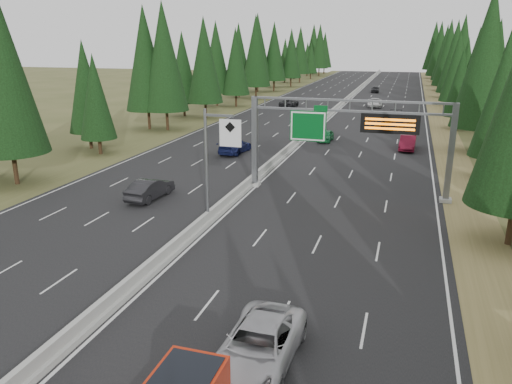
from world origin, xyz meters
TOP-DOWN VIEW (x-y plane):
  - road at (0.00, 80.00)m, footprint 32.00×260.00m
  - shoulder_right at (17.80, 80.00)m, footprint 3.60×260.00m
  - shoulder_left at (-17.80, 80.00)m, footprint 3.60×260.00m
  - median_barrier at (0.00, 80.00)m, footprint 0.70×260.00m
  - sign_gantry at (8.92, 34.88)m, footprint 16.75×0.98m
  - hov_sign_pole at (0.58, 24.97)m, footprint 2.80×0.50m
  - tree_row_right at (22.10, 79.30)m, footprint 12.35×240.86m
  - tree_row_left at (-21.66, 76.13)m, footprint 11.58×241.24m
  - silver_minivan at (7.97, 10.77)m, footprint 2.93×6.13m
  - car_ahead_green at (2.98, 56.99)m, footprint 1.70×4.15m
  - car_ahead_dkred at (13.00, 54.67)m, footprint 1.96×5.08m
  - car_ahead_dkgrey at (11.03, 76.09)m, footprint 2.63×5.63m
  - car_ahead_white at (6.43, 93.73)m, footprint 3.00×5.92m
  - car_ahead_far at (4.46, 121.93)m, footprint 1.93×4.61m
  - car_onc_near at (-6.64, 28.94)m, footprint 2.09×5.10m
  - car_onc_blue at (-5.73, 47.02)m, footprint 2.67×5.75m
  - car_onc_white at (-1.50, 79.14)m, footprint 2.13×4.81m
  - car_onc_far at (-9.29, 88.61)m, footprint 3.02×5.83m

SIDE VIEW (x-z plane):
  - shoulder_right at x=17.80m, z-range 0.00..0.06m
  - shoulder_left at x=-17.80m, z-range 0.00..0.06m
  - road at x=0.00m, z-range 0.00..0.08m
  - median_barrier at x=0.00m, z-range -0.01..0.84m
  - car_ahead_green at x=2.98m, z-range 0.08..1.49m
  - car_ahead_far at x=4.46m, z-range 0.08..1.64m
  - car_onc_far at x=-9.29m, z-range 0.08..1.65m
  - car_ahead_dkgrey at x=11.03m, z-range 0.08..1.67m
  - car_ahead_white at x=6.43m, z-range 0.08..1.69m
  - car_onc_white at x=-1.50m, z-range 0.08..1.69m
  - car_onc_blue at x=-5.73m, z-range 0.08..1.71m
  - car_onc_near at x=-6.64m, z-range 0.08..1.72m
  - car_ahead_dkred at x=13.00m, z-range 0.08..1.73m
  - silver_minivan at x=7.97m, z-range 0.08..1.77m
  - hov_sign_pole at x=0.58m, z-range 0.72..8.72m
  - sign_gantry at x=8.92m, z-range 1.37..9.17m
  - tree_row_right at x=22.10m, z-range -0.08..18.53m
  - tree_row_left at x=-21.66m, z-range -0.05..18.72m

